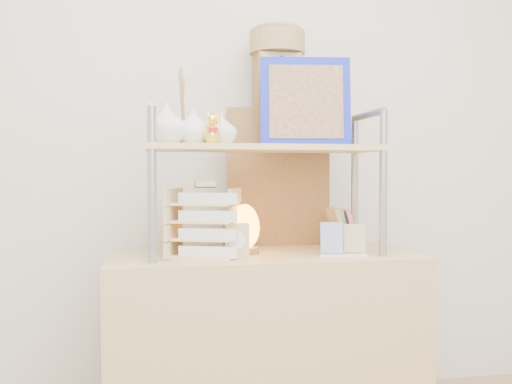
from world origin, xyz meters
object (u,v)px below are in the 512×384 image
desk (264,349)px  cabinet (276,258)px  salt_lamp (245,228)px  letter_tray (205,226)px

desk → cabinet: cabinet is taller
cabinet → salt_lamp: (-0.20, -0.34, 0.17)m
letter_tray → desk: bearing=4.3°
letter_tray → salt_lamp: (0.16, 0.04, -0.02)m
desk → letter_tray: 0.54m
cabinet → letter_tray: (-0.37, -0.39, 0.19)m
cabinet → letter_tray: cabinet is taller
desk → cabinet: size_ratio=0.89×
desk → cabinet: bearing=70.1°
desk → salt_lamp: (-0.07, 0.03, 0.47)m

